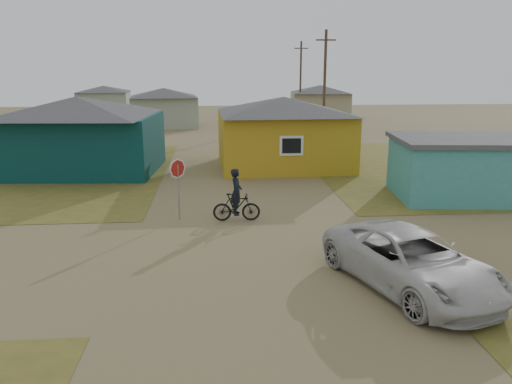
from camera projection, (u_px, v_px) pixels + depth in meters
ground at (262, 260)px, 14.59m from camera, size 120.00×120.00×0.00m
grass_ne at (486, 166)px, 28.26m from camera, size 20.00×18.00×0.00m
house_teal at (79, 133)px, 26.46m from camera, size 8.93×7.08×4.00m
house_yellow at (283, 131)px, 27.83m from camera, size 7.72×6.76×3.90m
shed_turquoise at (469, 167)px, 21.31m from camera, size 6.71×4.93×2.60m
house_pale_west at (164, 107)px, 46.52m from camera, size 7.04×6.15×3.60m
house_beige_east at (320, 102)px, 53.59m from camera, size 6.95×6.05×3.60m
house_pale_north at (104, 100)px, 57.51m from camera, size 6.28×5.81×3.40m
utility_pole_near at (324, 86)px, 35.36m from camera, size 1.40×0.20×8.00m
utility_pole_far at (300, 80)px, 50.90m from camera, size 1.40×0.20×8.00m
stop_sign at (178, 174)px, 18.06m from camera, size 0.71×0.31×2.30m
cyclist at (236, 202)px, 18.14m from camera, size 1.74×0.63×1.95m
vehicle at (411, 261)px, 12.60m from camera, size 3.97×5.76×1.46m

